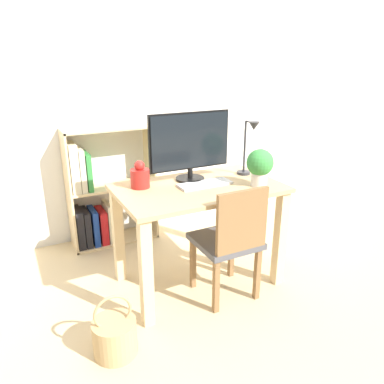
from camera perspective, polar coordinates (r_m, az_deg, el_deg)
name	(u,v)px	position (r m, az deg, el deg)	size (l,w,h in m)	color
ground_plane	(198,280)	(2.89, 0.93, -13.23)	(10.00, 10.00, 0.00)	#CCB284
wall_back	(140,91)	(3.45, -7.91, 15.04)	(8.00, 0.05, 2.60)	silver
desk	(199,207)	(2.62, 1.00, -2.33)	(1.12, 0.69, 0.74)	tan
monitor	(190,144)	(2.63, -0.32, 7.39)	(0.61, 0.21, 0.48)	black
keyboard	(205,184)	(2.58, 1.92, 1.25)	(0.38, 0.14, 0.02)	silver
vase	(140,177)	(2.54, -7.93, 2.34)	(0.13, 0.13, 0.19)	#B2231E
desk_lamp	(249,143)	(2.75, 8.75, 7.41)	(0.10, 0.19, 0.41)	#2D2D33
potted_plant	(260,165)	(2.57, 10.30, 4.04)	(0.18, 0.18, 0.26)	silver
chair	(230,239)	(2.50, 5.87, -7.15)	(0.40, 0.40, 0.83)	#4C4C51
bookshelf	(97,197)	(3.33, -14.29, -0.74)	(0.74, 0.28, 1.03)	#D8BC8C
basket	(115,336)	(2.27, -11.69, -20.66)	(0.25, 0.25, 0.38)	tan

